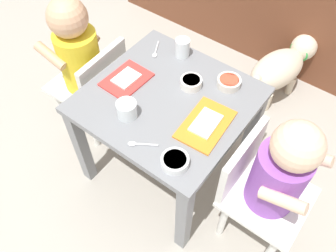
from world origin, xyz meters
TOP-DOWN VIEW (x-y plane):
  - ground_plane at (0.00, 0.00)m, footprint 7.00×7.00m
  - dining_table at (0.00, 0.00)m, footprint 0.57×0.55m
  - seated_child_left at (-0.45, -0.01)m, footprint 0.29×0.29m
  - seated_child_right at (0.45, -0.02)m, footprint 0.28×0.28m
  - dog at (0.17, 0.73)m, footprint 0.26×0.45m
  - food_tray_left at (-0.18, -0.02)m, footprint 0.14×0.18m
  - food_tray_right at (0.18, -0.02)m, footprint 0.15×0.22m
  - water_cup_left at (-0.06, -0.15)m, footprint 0.07×0.07m
  - water_cup_right at (-0.09, 0.22)m, footprint 0.06×0.06m
  - veggie_bowl_far at (0.14, 0.18)m, footprint 0.09×0.09m
  - cereal_bowl_left_side at (0.18, -0.21)m, footprint 0.09×0.09m
  - veggie_bowl_near at (0.03, 0.10)m, footprint 0.08×0.08m
  - spoon_by_left_tray at (-0.19, 0.17)m, footprint 0.06×0.09m
  - spoon_by_right_tray at (0.05, -0.22)m, footprint 0.09×0.07m

SIDE VIEW (x-z plane):
  - ground_plane at x=0.00m, z-range 0.00..0.00m
  - dog at x=0.17m, z-range 0.04..0.33m
  - dining_table at x=0.00m, z-range 0.15..0.63m
  - seated_child_right at x=0.45m, z-range 0.09..0.77m
  - seated_child_left at x=-0.45m, z-range 0.09..0.79m
  - spoon_by_left_tray at x=-0.19m, z-range 0.47..0.48m
  - spoon_by_right_tray at x=0.05m, z-range 0.47..0.48m
  - food_tray_left at x=-0.18m, z-range 0.47..0.49m
  - food_tray_right at x=0.18m, z-range 0.47..0.49m
  - veggie_bowl_far at x=0.14m, z-range 0.48..0.51m
  - cereal_bowl_left_side at x=0.18m, z-range 0.48..0.51m
  - veggie_bowl_near at x=0.03m, z-range 0.48..0.51m
  - water_cup_left at x=-0.06m, z-range 0.47..0.53m
  - water_cup_right at x=-0.09m, z-range 0.47..0.55m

